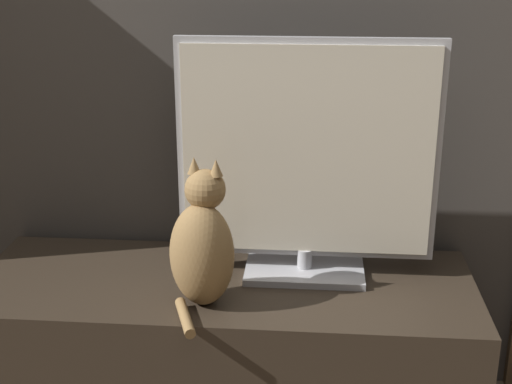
# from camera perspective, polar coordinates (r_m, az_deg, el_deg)

# --- Properties ---
(tv_stand) EXTENTS (1.46, 0.54, 0.49)m
(tv_stand) POSITION_cam_1_polar(r_m,az_deg,el_deg) (2.22, -2.49, -12.74)
(tv_stand) COLOR #33281E
(tv_stand) RESTS_ON ground_plane
(tv) EXTENTS (0.74, 0.21, 0.69)m
(tv) POSITION_cam_1_polar(r_m,az_deg,el_deg) (2.02, 4.11, 2.38)
(tv) COLOR #B7B7BC
(tv) RESTS_ON tv_stand
(cat) EXTENTS (0.21, 0.30, 0.40)m
(cat) POSITION_cam_1_polar(r_m,az_deg,el_deg) (1.91, -4.27, -4.34)
(cat) COLOR #997547
(cat) RESTS_ON tv_stand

